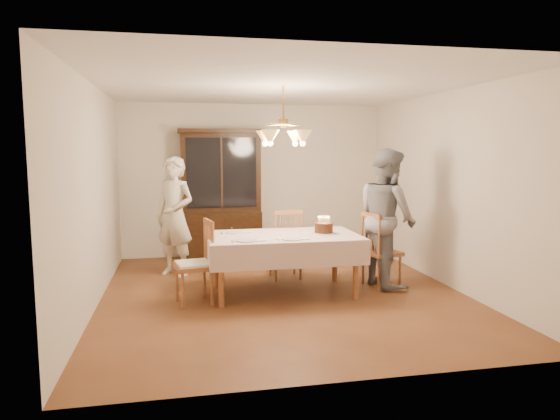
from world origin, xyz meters
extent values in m
plane|color=brown|center=(0.00, 0.00, 0.00)|extent=(5.00, 5.00, 0.00)
plane|color=white|center=(0.00, 0.00, 2.60)|extent=(5.00, 5.00, 0.00)
plane|color=beige|center=(0.00, 2.50, 1.30)|extent=(4.50, 0.00, 4.50)
plane|color=beige|center=(0.00, -2.50, 1.30)|extent=(4.50, 0.00, 4.50)
plane|color=beige|center=(-2.25, 0.00, 1.30)|extent=(0.00, 5.00, 5.00)
plane|color=beige|center=(2.25, 0.00, 1.30)|extent=(0.00, 5.00, 5.00)
cube|color=brown|center=(0.00, 0.00, 0.73)|extent=(1.80, 1.00, 0.04)
cube|color=beige|center=(0.00, 0.00, 0.75)|extent=(1.90, 1.10, 0.01)
cylinder|color=brown|center=(-0.82, -0.42, 0.35)|extent=(0.07, 0.07, 0.71)
cylinder|color=brown|center=(0.82, -0.42, 0.35)|extent=(0.07, 0.07, 0.71)
cylinder|color=brown|center=(-0.82, 0.42, 0.35)|extent=(0.07, 0.07, 0.71)
cylinder|color=brown|center=(0.82, 0.42, 0.35)|extent=(0.07, 0.07, 0.71)
cube|color=black|center=(-0.59, 2.23, 0.40)|extent=(1.30, 0.50, 0.80)
cube|color=black|center=(-0.59, 2.28, 1.45)|extent=(1.30, 0.40, 1.30)
cube|color=black|center=(-0.59, 2.08, 1.45)|extent=(1.14, 0.01, 1.14)
cube|color=black|center=(-0.59, 2.23, 2.13)|extent=(1.38, 0.54, 0.06)
cube|color=brown|center=(0.19, 0.77, 0.45)|extent=(0.45, 0.43, 0.05)
cube|color=brown|center=(0.20, 0.58, 0.97)|extent=(0.40, 0.05, 0.06)
cylinder|color=brown|center=(0.37, 0.94, 0.21)|extent=(0.04, 0.04, 0.43)
cylinder|color=brown|center=(0.01, 0.93, 0.21)|extent=(0.04, 0.04, 0.43)
cylinder|color=brown|center=(0.38, 0.60, 0.21)|extent=(0.04, 0.04, 0.43)
cylinder|color=brown|center=(0.02, 0.59, 0.21)|extent=(0.04, 0.04, 0.43)
cube|color=brown|center=(-1.13, -0.20, 0.45)|extent=(0.50, 0.51, 0.05)
cube|color=brown|center=(-0.94, -0.16, 0.97)|extent=(0.11, 0.40, 0.06)
cylinder|color=brown|center=(-1.33, -0.05, 0.21)|extent=(0.04, 0.04, 0.43)
cylinder|color=brown|center=(-1.26, -0.41, 0.21)|extent=(0.04, 0.04, 0.43)
cylinder|color=brown|center=(-0.99, 0.01, 0.21)|extent=(0.04, 0.04, 0.43)
cylinder|color=brown|center=(-0.92, -0.34, 0.21)|extent=(0.04, 0.04, 0.43)
cube|color=silver|center=(-1.13, -0.20, 0.48)|extent=(0.45, 0.46, 0.03)
cube|color=brown|center=(1.37, 0.10, 0.45)|extent=(0.51, 0.53, 0.05)
cube|color=brown|center=(1.19, 0.06, 0.97)|extent=(0.13, 0.40, 0.06)
cylinder|color=brown|center=(1.58, -0.03, 0.21)|extent=(0.04, 0.04, 0.43)
cylinder|color=brown|center=(1.50, 0.32, 0.21)|extent=(0.04, 0.04, 0.43)
cylinder|color=brown|center=(1.25, -0.11, 0.21)|extent=(0.04, 0.04, 0.43)
cylinder|color=brown|center=(1.17, 0.24, 0.21)|extent=(0.04, 0.04, 0.43)
imported|color=#EFE6CA|center=(-1.35, 1.23, 0.86)|extent=(0.75, 0.72, 1.73)
imported|color=slate|center=(1.45, 0.13, 0.92)|extent=(0.81, 0.98, 1.85)
cylinder|color=white|center=(0.52, -0.02, 0.77)|extent=(0.30, 0.30, 0.01)
cylinder|color=#35180C|center=(0.52, -0.02, 0.84)|extent=(0.23, 0.23, 0.13)
cylinder|color=#598CD8|center=(0.59, -0.02, 0.93)|extent=(0.01, 0.01, 0.07)
sphere|color=#FFB23F|center=(0.59, -0.02, 0.97)|extent=(0.01, 0.01, 0.01)
cylinder|color=pink|center=(0.59, 0.01, 0.93)|extent=(0.01, 0.01, 0.07)
sphere|color=#FFB23F|center=(0.59, 0.01, 0.97)|extent=(0.01, 0.01, 0.01)
cylinder|color=#EACC66|center=(0.57, 0.03, 0.93)|extent=(0.01, 0.01, 0.07)
sphere|color=#FFB23F|center=(0.57, 0.03, 0.97)|extent=(0.01, 0.01, 0.01)
cylinder|color=#598CD8|center=(0.54, 0.05, 0.93)|extent=(0.01, 0.01, 0.07)
sphere|color=#FFB23F|center=(0.54, 0.05, 0.97)|extent=(0.01, 0.01, 0.01)
cylinder|color=pink|center=(0.51, 0.05, 0.93)|extent=(0.01, 0.01, 0.07)
sphere|color=#FFB23F|center=(0.51, 0.05, 0.97)|extent=(0.01, 0.01, 0.01)
cylinder|color=#EACC66|center=(0.48, 0.03, 0.93)|extent=(0.01, 0.01, 0.07)
sphere|color=#FFB23F|center=(0.48, 0.03, 0.97)|extent=(0.01, 0.01, 0.01)
cylinder|color=#598CD8|center=(0.46, 0.01, 0.93)|extent=(0.01, 0.01, 0.07)
sphere|color=#FFB23F|center=(0.46, 0.01, 0.97)|extent=(0.01, 0.01, 0.01)
cylinder|color=pink|center=(0.45, -0.02, 0.93)|extent=(0.01, 0.01, 0.07)
sphere|color=#FFB23F|center=(0.45, -0.02, 0.97)|extent=(0.01, 0.01, 0.01)
cylinder|color=#EACC66|center=(0.46, -0.05, 0.93)|extent=(0.01, 0.01, 0.07)
sphere|color=#FFB23F|center=(0.46, -0.05, 0.97)|extent=(0.01, 0.01, 0.01)
cylinder|color=#598CD8|center=(0.48, -0.07, 0.93)|extent=(0.01, 0.01, 0.07)
sphere|color=#FFB23F|center=(0.48, -0.07, 0.97)|extent=(0.01, 0.01, 0.01)
cylinder|color=pink|center=(0.51, -0.09, 0.93)|extent=(0.01, 0.01, 0.07)
sphere|color=#FFB23F|center=(0.51, -0.09, 0.97)|extent=(0.01, 0.01, 0.01)
cylinder|color=#EACC66|center=(0.54, -0.09, 0.93)|extent=(0.01, 0.01, 0.07)
sphere|color=#FFB23F|center=(0.54, -0.09, 0.97)|extent=(0.01, 0.01, 0.01)
cylinder|color=#598CD8|center=(0.57, -0.07, 0.93)|extent=(0.01, 0.01, 0.07)
sphere|color=#FFB23F|center=(0.57, -0.07, 0.97)|extent=(0.01, 0.01, 0.01)
cylinder|color=pink|center=(0.59, -0.05, 0.93)|extent=(0.01, 0.01, 0.07)
sphere|color=#FFB23F|center=(0.59, -0.05, 0.97)|extent=(0.01, 0.01, 0.01)
cylinder|color=white|center=(-0.51, -0.35, 0.77)|extent=(0.24, 0.24, 0.02)
cube|color=silver|center=(-0.68, -0.35, 0.76)|extent=(0.01, 0.16, 0.01)
cube|color=silver|center=(-0.34, -0.35, 0.76)|extent=(0.10, 0.10, 0.01)
cylinder|color=white|center=(0.03, -0.35, 0.77)|extent=(0.25, 0.25, 0.02)
cube|color=silver|center=(-0.13, -0.35, 0.76)|extent=(0.02, 0.16, 0.01)
cube|color=silver|center=(0.20, -0.35, 0.76)|extent=(0.10, 0.10, 0.01)
cylinder|color=white|center=(-0.59, 0.25, 0.77)|extent=(0.23, 0.23, 0.02)
cube|color=silver|center=(-0.75, 0.25, 0.76)|extent=(0.01, 0.16, 0.01)
cube|color=silver|center=(-0.43, 0.25, 0.76)|extent=(0.10, 0.10, 0.01)
cylinder|color=#BF8C3F|center=(0.00, 0.00, 2.40)|extent=(0.02, 0.02, 0.40)
cylinder|color=#BF8C3F|center=(0.00, 0.00, 2.15)|extent=(0.12, 0.12, 0.10)
cone|color=#D8994C|center=(0.20, 0.20, 1.97)|extent=(0.22, 0.22, 0.18)
sphere|color=#FFD899|center=(0.20, 0.20, 1.90)|extent=(0.07, 0.07, 0.07)
cone|color=#D8994C|center=(-0.20, 0.20, 1.97)|extent=(0.22, 0.22, 0.18)
sphere|color=#FFD899|center=(-0.20, 0.20, 1.90)|extent=(0.07, 0.07, 0.07)
cone|color=#D8994C|center=(-0.20, -0.20, 1.97)|extent=(0.22, 0.22, 0.18)
sphere|color=#FFD899|center=(-0.20, -0.20, 1.90)|extent=(0.07, 0.07, 0.07)
cone|color=#D8994C|center=(0.20, -0.20, 1.97)|extent=(0.22, 0.22, 0.18)
sphere|color=#FFD899|center=(0.20, -0.20, 1.90)|extent=(0.07, 0.07, 0.07)
camera|label=1|loc=(-1.26, -6.07, 1.82)|focal=32.00mm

